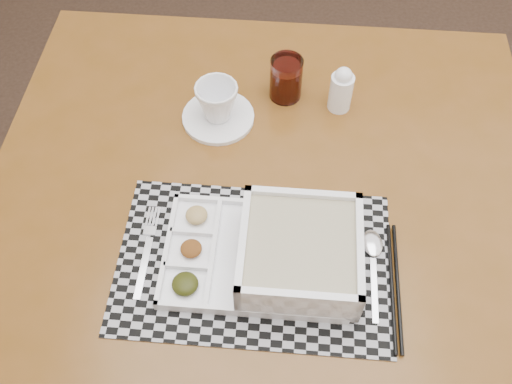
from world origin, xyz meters
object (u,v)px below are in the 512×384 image
dining_table (262,230)px  serving_tray (288,254)px  cup (217,102)px  creamer_bottle (341,89)px  juice_glass (286,80)px

dining_table → serving_tray: bearing=-71.8°
cup → creamer_bottle: size_ratio=0.82×
dining_table → cup: size_ratio=13.44×
dining_table → creamer_bottle: creamer_bottle is taller
serving_tray → cup: (-0.13, 0.34, 0.01)m
dining_table → cup: bearing=111.1°
juice_glass → cup: bearing=-155.3°
dining_table → serving_tray: size_ratio=3.32×
cup → juice_glass: juice_glass is taller
serving_tray → cup: size_ratio=4.04×
cup → juice_glass: bearing=24.6°
serving_tray → cup: bearing=110.1°
dining_table → serving_tray: serving_tray is taller
dining_table → serving_tray: 0.18m
juice_glass → serving_tray: bearing=-92.3°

